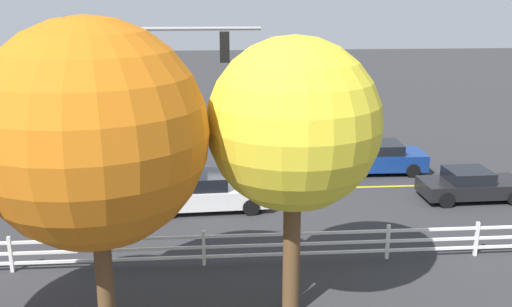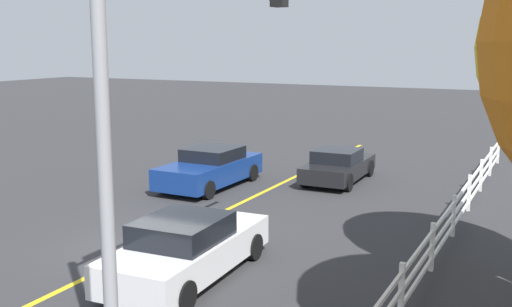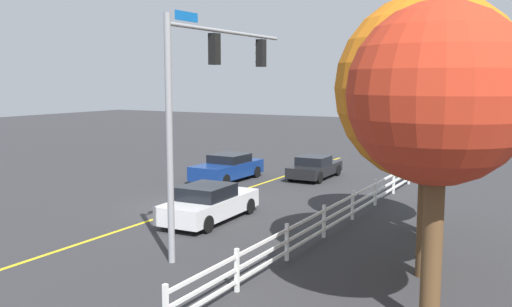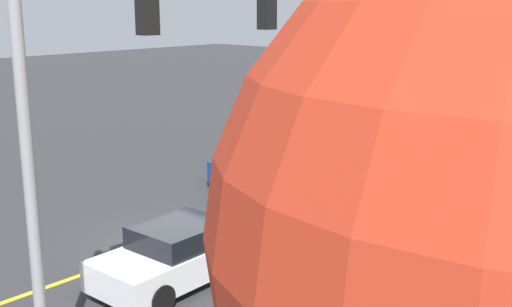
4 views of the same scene
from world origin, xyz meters
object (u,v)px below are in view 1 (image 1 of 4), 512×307
at_px(car_0, 375,158).
at_px(car_1, 471,185).
at_px(car_2, 206,192).
at_px(tree_1, 294,125).
at_px(tree_2, 93,135).

distance_m(car_0, car_1, 4.84).
bearing_deg(car_1, car_2, -179.97).
bearing_deg(car_2, car_1, -1.20).
height_order(car_0, tree_1, tree_1).
height_order(car_2, tree_2, tree_2).
relative_size(car_2, tree_1, 0.67).
xyz_separation_m(car_2, tree_1, (-2.28, 7.64, 4.38)).
bearing_deg(car_1, car_0, 125.31).
xyz_separation_m(car_1, car_2, (10.73, 0.23, 0.08)).
xyz_separation_m(tree_1, tree_2, (4.55, 1.03, 0.11)).
bearing_deg(tree_2, tree_1, -167.21).
bearing_deg(tree_2, car_2, -104.63).
bearing_deg(car_2, car_0, 25.26).
relative_size(car_1, tree_2, 0.54).
relative_size(car_0, car_2, 0.96).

